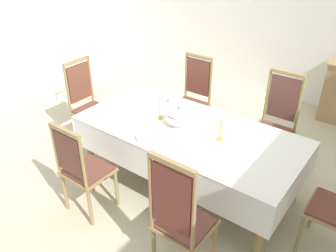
{
  "coord_description": "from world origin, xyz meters",
  "views": [
    {
      "loc": [
        1.71,
        -2.71,
        2.58
      ],
      "look_at": [
        -0.19,
        -0.19,
        0.75
      ],
      "focal_mm": 36.88,
      "sensor_mm": 36.0,
      "label": 1
    }
  ],
  "objects_px": {
    "chair_south_a": "(82,168)",
    "chair_head_west": "(88,103)",
    "bowl_near_left": "(143,138)",
    "candlestick_west": "(160,106)",
    "candlestick_east": "(221,129)",
    "bowl_near_right": "(176,101)",
    "spoon_primary": "(137,135)",
    "chair_north_a": "(192,97)",
    "soup_tureen": "(179,116)",
    "dining_table": "(188,135)",
    "chair_south_b": "(180,218)",
    "chair_north_b": "(276,122)",
    "spoon_secondary": "(169,99)"
  },
  "relations": [
    {
      "from": "bowl_near_left",
      "to": "candlestick_west",
      "type": "bearing_deg",
      "value": 107.86
    },
    {
      "from": "candlestick_east",
      "to": "chair_south_a",
      "type": "bearing_deg",
      "value": -134.9
    },
    {
      "from": "dining_table",
      "to": "soup_tureen",
      "type": "xyz_separation_m",
      "value": [
        -0.13,
        0.0,
        0.18
      ]
    },
    {
      "from": "chair_north_b",
      "to": "candlestick_east",
      "type": "bearing_deg",
      "value": 77.69
    },
    {
      "from": "chair_south_b",
      "to": "candlestick_east",
      "type": "height_order",
      "value": "chair_south_b"
    },
    {
      "from": "soup_tureen",
      "to": "candlestick_east",
      "type": "relative_size",
      "value": 0.81
    },
    {
      "from": "dining_table",
      "to": "candlestick_east",
      "type": "distance_m",
      "value": 0.43
    },
    {
      "from": "chair_north_a",
      "to": "spoon_primary",
      "type": "xyz_separation_m",
      "value": [
        0.24,
        -1.39,
        0.18
      ]
    },
    {
      "from": "chair_north_a",
      "to": "chair_north_b",
      "type": "relative_size",
      "value": 0.96
    },
    {
      "from": "chair_head_west",
      "to": "soup_tureen",
      "type": "relative_size",
      "value": 4.23
    },
    {
      "from": "chair_south_b",
      "to": "bowl_near_left",
      "type": "bearing_deg",
      "value": 147.4
    },
    {
      "from": "chair_north_b",
      "to": "chair_head_west",
      "type": "height_order",
      "value": "chair_north_b"
    },
    {
      "from": "bowl_near_left",
      "to": "spoon_primary",
      "type": "relative_size",
      "value": 0.84
    },
    {
      "from": "candlestick_east",
      "to": "candlestick_west",
      "type": "bearing_deg",
      "value": 180.0
    },
    {
      "from": "dining_table",
      "to": "chair_south_a",
      "type": "height_order",
      "value": "chair_south_a"
    },
    {
      "from": "spoon_primary",
      "to": "candlestick_east",
      "type": "bearing_deg",
      "value": 36.7
    },
    {
      "from": "chair_north_a",
      "to": "soup_tureen",
      "type": "height_order",
      "value": "chair_north_a"
    },
    {
      "from": "soup_tureen",
      "to": "candlestick_west",
      "type": "bearing_deg",
      "value": 180.0
    },
    {
      "from": "chair_south_a",
      "to": "chair_head_west",
      "type": "xyz_separation_m",
      "value": [
        -1.01,
        0.96,
        0.03
      ]
    },
    {
      "from": "chair_north_a",
      "to": "spoon_primary",
      "type": "distance_m",
      "value": 1.42
    },
    {
      "from": "chair_south_b",
      "to": "spoon_primary",
      "type": "bearing_deg",
      "value": 149.12
    },
    {
      "from": "soup_tureen",
      "to": "spoon_primary",
      "type": "xyz_separation_m",
      "value": [
        -0.21,
        -0.42,
        -0.1
      ]
    },
    {
      "from": "bowl_near_right",
      "to": "spoon_primary",
      "type": "height_order",
      "value": "bowl_near_right"
    },
    {
      "from": "chair_north_b",
      "to": "soup_tureen",
      "type": "relative_size",
      "value": 4.39
    },
    {
      "from": "dining_table",
      "to": "candlestick_west",
      "type": "xyz_separation_m",
      "value": [
        -0.38,
        0.0,
        0.22
      ]
    },
    {
      "from": "chair_north_a",
      "to": "soup_tureen",
      "type": "distance_m",
      "value": 1.11
    },
    {
      "from": "chair_north_b",
      "to": "chair_head_west",
      "type": "bearing_deg",
      "value": 24.05
    },
    {
      "from": "dining_table",
      "to": "soup_tureen",
      "type": "bearing_deg",
      "value": 180.0
    },
    {
      "from": "chair_south_a",
      "to": "candlestick_west",
      "type": "relative_size",
      "value": 2.96
    },
    {
      "from": "chair_north_a",
      "to": "bowl_near_right",
      "type": "relative_size",
      "value": 6.43
    },
    {
      "from": "bowl_near_right",
      "to": "chair_north_b",
      "type": "bearing_deg",
      "value": 27.68
    },
    {
      "from": "bowl_near_right",
      "to": "spoon_primary",
      "type": "relative_size",
      "value": 0.99
    },
    {
      "from": "chair_north_b",
      "to": "spoon_secondary",
      "type": "bearing_deg",
      "value": 24.15
    },
    {
      "from": "candlestick_east",
      "to": "bowl_near_left",
      "type": "relative_size",
      "value": 2.22
    },
    {
      "from": "bowl_near_right",
      "to": "candlestick_east",
      "type": "bearing_deg",
      "value": -26.61
    },
    {
      "from": "soup_tureen",
      "to": "bowl_near_right",
      "type": "height_order",
      "value": "soup_tureen"
    },
    {
      "from": "spoon_primary",
      "to": "bowl_near_left",
      "type": "bearing_deg",
      "value": -8.18
    },
    {
      "from": "chair_south_a",
      "to": "candlestick_east",
      "type": "xyz_separation_m",
      "value": [
        0.96,
        0.96,
        0.33
      ]
    },
    {
      "from": "candlestick_west",
      "to": "bowl_near_right",
      "type": "bearing_deg",
      "value": 100.92
    },
    {
      "from": "dining_table",
      "to": "spoon_primary",
      "type": "bearing_deg",
      "value": -128.84
    },
    {
      "from": "dining_table",
      "to": "spoon_secondary",
      "type": "distance_m",
      "value": 0.74
    },
    {
      "from": "spoon_primary",
      "to": "bowl_near_right",
      "type": "bearing_deg",
      "value": 104.71
    },
    {
      "from": "chair_north_a",
      "to": "candlestick_west",
      "type": "relative_size",
      "value": 3.19
    },
    {
      "from": "bowl_near_left",
      "to": "chair_south_a",
      "type": "bearing_deg",
      "value": -123.7
    },
    {
      "from": "dining_table",
      "to": "bowl_near_right",
      "type": "distance_m",
      "value": 0.63
    },
    {
      "from": "chair_south_a",
      "to": "soup_tureen",
      "type": "xyz_separation_m",
      "value": [
        0.46,
        0.96,
        0.3
      ]
    },
    {
      "from": "chair_head_west",
      "to": "bowl_near_right",
      "type": "relative_size",
      "value": 6.44
    },
    {
      "from": "chair_south_a",
      "to": "candlestick_west",
      "type": "height_order",
      "value": "candlestick_west"
    },
    {
      "from": "soup_tureen",
      "to": "bowl_near_right",
      "type": "relative_size",
      "value": 1.52
    },
    {
      "from": "chair_south_a",
      "to": "chair_head_west",
      "type": "bearing_deg",
      "value": 136.2
    }
  ]
}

